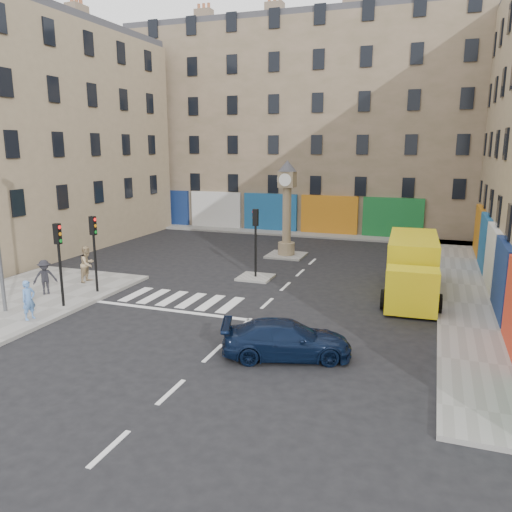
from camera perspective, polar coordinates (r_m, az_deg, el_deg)
The scene contains 16 objects.
ground at distance 19.58m, azimuth -2.47°, elevation -8.84°, with size 120.00×120.00×0.00m, color black.
sidewalk_right at distance 27.84m, azimuth 22.69°, elevation -3.15°, with size 2.60×30.00×0.15m, color gray.
sidewalk_far at distance 41.18m, azimuth 4.00°, elevation 2.62°, with size 32.00×2.40×0.15m, color gray.
island_near at distance 27.35m, azimuth -0.05°, elevation -2.46°, with size 1.80×1.80×0.12m, color gray.
island_far at distance 32.91m, azimuth 3.48°, elevation 0.09°, with size 2.40×2.40×0.12m, color gray.
building_far at distance 46.21m, azimuth 6.18°, elevation 14.14°, with size 32.00×10.00×17.00m, color #8B735C.
building_left at distance 38.80m, azimuth -22.77°, elevation 12.12°, with size 8.00×20.00×15.00m, color #907B5E.
traffic_light_left_near at distance 23.31m, azimuth -21.60°, elevation 0.48°, with size 0.28×0.22×3.70m.
traffic_light_left_far at distance 25.12m, azimuth -18.03°, elevation 1.56°, with size 0.28×0.22×3.70m.
traffic_light_island at distance 26.81m, azimuth -0.05°, elevation 2.78°, with size 0.28×0.22×3.70m.
clock_pillar at distance 32.33m, azimuth 3.56°, elevation 6.13°, with size 1.20×1.20×6.10m.
navy_sedan at distance 17.32m, azimuth 3.51°, elevation -9.49°, with size 1.79×4.41×1.28m, color black.
yellow_van at distance 25.43m, azimuth 17.42°, elevation -1.19°, with size 2.82×7.60×2.73m.
pedestrian_blue at distance 22.41m, azimuth -24.55°, elevation -4.60°, with size 0.60×0.39×1.64m, color #5886C9.
pedestrian_tan at distance 27.44m, azimuth -18.71°, elevation -0.87°, with size 0.91×0.71×1.88m, color tan.
pedestrian_dark at distance 25.87m, azimuth -22.98°, elevation -2.23°, with size 1.08×0.62×1.67m, color black.
Camera 1 is at (6.92, -16.88, 7.12)m, focal length 35.00 mm.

